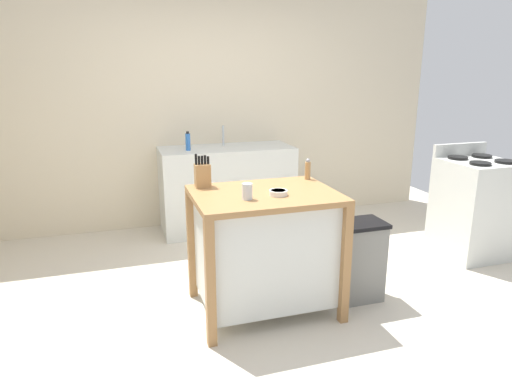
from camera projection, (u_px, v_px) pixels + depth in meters
ground_plane at (264, 301)px, 3.51m from camera, size 6.52×6.52×0.00m
wall_back at (206, 109)px, 5.07m from camera, size 5.52×0.10×2.60m
kitchen_island at (264, 245)px, 3.29m from camera, size 1.01×0.76×0.90m
knife_block at (203, 175)px, 3.30m from camera, size 0.11×0.09×0.25m
bowl_ceramic_small at (278, 192)px, 3.10m from camera, size 0.13×0.13×0.04m
drinking_cup at (247, 191)px, 3.00m from camera, size 0.07×0.07×0.11m
pepper_grinder at (308, 170)px, 3.54m from camera, size 0.04×0.04×0.16m
trash_bin at (359, 260)px, 3.49m from camera, size 0.36×0.28×0.63m
sink_counter at (227, 188)px, 5.01m from camera, size 1.44×0.60×0.92m
sink_faucet at (223, 135)px, 4.99m from camera, size 0.02×0.02×0.22m
bottle_spray_cleaner at (188, 142)px, 4.69m from camera, size 0.05×0.05×0.20m
stove at (475, 207)px, 4.30m from camera, size 0.60×0.60×1.04m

